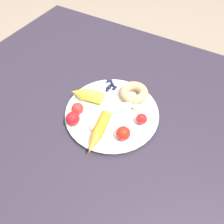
# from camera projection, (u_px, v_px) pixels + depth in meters

# --- Properties ---
(ground_plane) EXTENTS (6.00, 6.00, 0.00)m
(ground_plane) POSITION_uv_depth(u_px,v_px,m) (110.00, 193.00, 1.28)
(ground_plane) COLOR #826F5C
(dining_table) EXTENTS (1.19, 0.96, 0.75)m
(dining_table) POSITION_uv_depth(u_px,v_px,m) (109.00, 127.00, 0.76)
(dining_table) COLOR #27202B
(dining_table) RESTS_ON ground_plane
(plate) EXTENTS (0.29, 0.29, 0.02)m
(plate) POSITION_uv_depth(u_px,v_px,m) (112.00, 113.00, 0.68)
(plate) COLOR silver
(plate) RESTS_ON dining_table
(banana) EXTENTS (0.12, 0.16, 0.03)m
(banana) POSITION_uv_depth(u_px,v_px,m) (115.00, 111.00, 0.67)
(banana) COLOR beige
(banana) RESTS_ON plate
(carrot_orange) EXTENTS (0.06, 0.14, 0.03)m
(carrot_orange) POSITION_uv_depth(u_px,v_px,m) (98.00, 132.00, 0.62)
(carrot_orange) COLOR orange
(carrot_orange) RESTS_ON plate
(carrot_yellow) EXTENTS (0.11, 0.06, 0.04)m
(carrot_yellow) POSITION_uv_depth(u_px,v_px,m) (87.00, 95.00, 0.70)
(carrot_yellow) COLOR yellow
(carrot_yellow) RESTS_ON plate
(donut) EXTENTS (0.12, 0.12, 0.03)m
(donut) POSITION_uv_depth(u_px,v_px,m) (134.00, 93.00, 0.71)
(donut) COLOR tan
(donut) RESTS_ON plate
(blueberry_pile) EXTENTS (0.04, 0.06, 0.02)m
(blueberry_pile) POSITION_uv_depth(u_px,v_px,m) (111.00, 86.00, 0.74)
(blueberry_pile) COLOR #191638
(blueberry_pile) RESTS_ON plate
(tomato_near) EXTENTS (0.04, 0.04, 0.04)m
(tomato_near) POSITION_uv_depth(u_px,v_px,m) (73.00, 119.00, 0.64)
(tomato_near) COLOR red
(tomato_near) RESTS_ON plate
(tomato_mid) EXTENTS (0.03, 0.03, 0.03)m
(tomato_mid) POSITION_uv_depth(u_px,v_px,m) (142.00, 119.00, 0.64)
(tomato_mid) COLOR red
(tomato_mid) RESTS_ON plate
(tomato_far) EXTENTS (0.04, 0.04, 0.04)m
(tomato_far) POSITION_uv_depth(u_px,v_px,m) (123.00, 133.00, 0.61)
(tomato_far) COLOR red
(tomato_far) RESTS_ON plate
(tomato_extra) EXTENTS (0.04, 0.04, 0.04)m
(tomato_extra) POSITION_uv_depth(u_px,v_px,m) (78.00, 109.00, 0.67)
(tomato_extra) COLOR red
(tomato_extra) RESTS_ON plate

